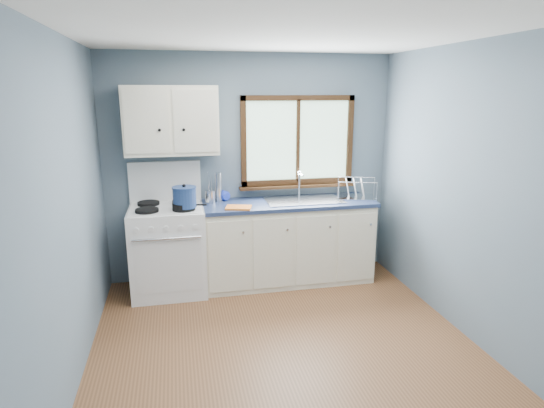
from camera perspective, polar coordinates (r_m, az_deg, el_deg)
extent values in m
cube|color=brown|center=(3.91, 2.14, -18.53)|extent=(3.20, 3.60, 0.02)
cube|color=white|center=(3.33, 2.57, 21.17)|extent=(3.20, 3.60, 0.02)
cube|color=slate|center=(5.14, -2.67, 4.53)|extent=(3.20, 0.02, 2.50)
cube|color=slate|center=(1.82, 17.03, -14.28)|extent=(3.20, 0.02, 2.50)
cube|color=slate|center=(3.40, -25.01, -1.72)|extent=(0.02, 3.60, 2.50)
cube|color=slate|center=(4.10, 24.67, 0.84)|extent=(0.02, 3.60, 2.50)
cube|color=white|center=(4.94, -12.88, -5.69)|extent=(0.76, 0.65, 0.92)
cube|color=white|center=(5.06, -13.27, 2.75)|extent=(0.76, 0.05, 0.44)
cube|color=silver|center=(4.81, -13.18, -0.46)|extent=(0.72, 0.59, 0.01)
cylinder|color=black|center=(4.67, -15.42, -0.78)|extent=(0.23, 0.23, 0.03)
cylinder|color=black|center=(4.66, -11.00, -0.56)|extent=(0.23, 0.23, 0.03)
cylinder|color=black|center=(4.96, -15.25, 0.09)|extent=(0.23, 0.23, 0.03)
cylinder|color=black|center=(4.95, -11.09, 0.30)|extent=(0.23, 0.23, 0.03)
cylinder|color=silver|center=(4.54, -13.08, -4.27)|extent=(0.66, 0.02, 0.02)
cube|color=silver|center=(4.66, -12.87, -7.70)|extent=(0.66, 0.01, 0.55)
cube|color=#EFE8CA|center=(5.11, 1.97, -4.91)|extent=(1.85, 0.60, 0.88)
cube|color=black|center=(5.27, 1.88, -8.96)|extent=(1.85, 0.54, 0.08)
cube|color=#1B2847|center=(4.98, 2.02, 0.11)|extent=(1.89, 0.64, 0.04)
cube|color=silver|center=(5.02, 4.01, 0.46)|extent=(0.84, 0.46, 0.01)
cube|color=silver|center=(4.98, 1.79, -0.46)|extent=(0.36, 0.40, 0.14)
cube|color=silver|center=(5.09, 6.16, -0.23)|extent=(0.36, 0.40, 0.14)
cylinder|color=silver|center=(5.18, 3.43, 2.45)|extent=(0.02, 0.02, 0.28)
cylinder|color=silver|center=(5.09, 3.66, 3.73)|extent=(0.02, 0.16, 0.02)
sphere|color=silver|center=(5.15, 3.45, 3.97)|extent=(0.04, 0.04, 0.04)
cube|color=#9EC6A8|center=(5.19, 3.22, 7.96)|extent=(1.22, 0.01, 0.92)
cube|color=#351E0D|center=(5.15, 3.35, 13.15)|extent=(1.30, 0.05, 0.06)
cube|color=#351E0D|center=(5.25, 3.20, 2.83)|extent=(1.30, 0.05, 0.06)
cube|color=#351E0D|center=(5.05, -3.59, 7.78)|extent=(0.06, 0.05, 1.00)
cube|color=#351E0D|center=(5.37, 9.73, 7.99)|extent=(0.06, 0.05, 1.00)
cube|color=#351E0D|center=(5.18, 3.27, 7.94)|extent=(0.03, 0.05, 0.92)
cube|color=#351E0D|center=(5.23, 3.28, 2.23)|extent=(1.36, 0.10, 0.03)
cube|color=#EFE8CA|center=(4.84, -12.53, 10.18)|extent=(0.95, 0.32, 0.70)
cube|color=#EFE8CA|center=(4.68, -15.49, 9.90)|extent=(0.44, 0.01, 0.62)
cube|color=#EFE8CA|center=(4.67, -9.58, 10.20)|extent=(0.44, 0.01, 0.62)
sphere|color=black|center=(4.66, -13.94, 8.99)|extent=(0.03, 0.03, 0.03)
sphere|color=black|center=(4.66, -11.02, 9.14)|extent=(0.03, 0.03, 0.03)
cylinder|color=black|center=(4.64, -11.02, -0.12)|extent=(0.26, 0.26, 0.05)
cube|color=black|center=(4.62, -9.00, -0.09)|extent=(0.13, 0.04, 0.01)
cylinder|color=navy|center=(4.62, -10.92, 0.80)|extent=(0.26, 0.26, 0.20)
cylinder|color=navy|center=(4.60, -10.98, 2.04)|extent=(0.27, 0.27, 0.01)
sphere|color=black|center=(4.60, -10.99, 2.26)|extent=(0.04, 0.04, 0.04)
cylinder|color=silver|center=(4.94, -7.76, 0.93)|extent=(0.14, 0.14, 0.14)
cylinder|color=silver|center=(4.92, -7.58, 2.53)|extent=(0.01, 0.01, 0.20)
cylinder|color=silver|center=(4.93, -7.98, 2.75)|extent=(0.01, 0.01, 0.23)
cylinder|color=silver|center=(4.90, -7.87, 2.37)|extent=(0.01, 0.01, 0.18)
cylinder|color=silver|center=(4.97, -6.75, 2.12)|extent=(0.10, 0.10, 0.32)
imported|color=#1F36BA|center=(4.97, -5.73, 1.92)|extent=(0.14, 0.14, 0.28)
cube|color=orange|center=(4.68, -4.22, -0.44)|extent=(0.30, 0.25, 0.02)
cube|color=silver|center=(5.23, 10.54, 0.87)|extent=(0.52, 0.46, 0.02)
cylinder|color=silver|center=(5.05, 8.33, 1.60)|extent=(0.01, 0.01, 0.21)
cylinder|color=silver|center=(5.07, 13.02, 1.45)|extent=(0.01, 0.01, 0.21)
cylinder|color=silver|center=(5.35, 8.28, 2.31)|extent=(0.01, 0.01, 0.21)
cylinder|color=silver|center=(5.38, 12.70, 2.17)|extent=(0.01, 0.01, 0.21)
cylinder|color=silver|center=(5.04, 10.73, 2.68)|extent=(0.39, 0.14, 0.01)
cylinder|color=silver|center=(5.34, 10.55, 3.33)|extent=(0.39, 0.14, 0.01)
cylinder|color=white|center=(5.20, 9.45, 2.04)|extent=(0.13, 0.23, 0.23)
cylinder|color=white|center=(5.21, 10.37, 2.01)|extent=(0.13, 0.23, 0.23)
cylinder|color=white|center=(5.21, 11.27, 1.98)|extent=(0.13, 0.23, 0.23)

